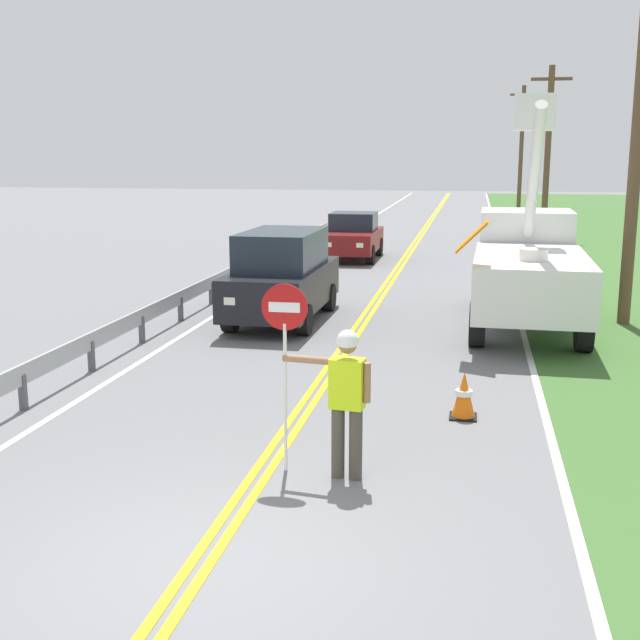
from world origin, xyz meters
TOP-DOWN VIEW (x-y plane):
  - ground_plane at (0.00, 0.00)m, footprint 160.00×160.00m
  - centerline_yellow_left at (-0.09, 20.00)m, footprint 0.11×110.00m
  - centerline_yellow_right at (0.09, 20.00)m, footprint 0.11×110.00m
  - edge_line_right at (3.60, 20.00)m, footprint 0.12×110.00m
  - edge_line_left at (-3.60, 20.00)m, footprint 0.12×110.00m
  - flagger_worker at (1.04, 2.27)m, footprint 1.08×0.29m
  - stop_sign_paddle at (0.27, 2.37)m, footprint 0.56×0.04m
  - utility_bucket_truck at (3.69, 12.01)m, footprint 2.81×6.86m
  - oncoming_suv_nearest at (-1.86, 11.28)m, footprint 1.96×4.63m
  - oncoming_sedan_second at (-1.90, 22.80)m, footprint 1.92×4.11m
  - utility_pole_near at (5.92, 12.42)m, footprint 1.80×0.28m
  - utility_pole_mid at (5.66, 32.20)m, footprint 1.80×0.28m
  - utility_pole_far at (5.49, 51.35)m, footprint 1.80×0.28m
  - traffic_cone_lead at (2.40, 4.83)m, footprint 0.40×0.40m
  - guardrail_left_shoulder at (-4.20, 14.27)m, footprint 0.10×32.00m

SIDE VIEW (x-z plane):
  - ground_plane at x=0.00m, z-range 0.00..0.00m
  - centerline_yellow_left at x=-0.09m, z-range 0.00..0.01m
  - centerline_yellow_right at x=0.09m, z-range 0.00..0.01m
  - edge_line_right at x=3.60m, z-range 0.00..0.01m
  - edge_line_left at x=-3.60m, z-range 0.00..0.01m
  - traffic_cone_lead at x=2.40m, z-range -0.01..0.69m
  - guardrail_left_shoulder at x=-4.20m, z-range 0.16..0.87m
  - oncoming_sedan_second at x=-1.90m, z-range -0.02..1.68m
  - flagger_worker at x=1.04m, z-range 0.13..1.96m
  - oncoming_suv_nearest at x=-1.86m, z-range 0.01..2.11m
  - utility_bucket_truck at x=3.69m, z-range -1.17..3.98m
  - stop_sign_paddle at x=0.27m, z-range 0.54..2.87m
  - utility_pole_mid at x=5.66m, z-range 0.18..7.88m
  - utility_pole_far at x=5.49m, z-range 0.18..8.51m
  - utility_pole_near at x=5.92m, z-range 0.19..9.16m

